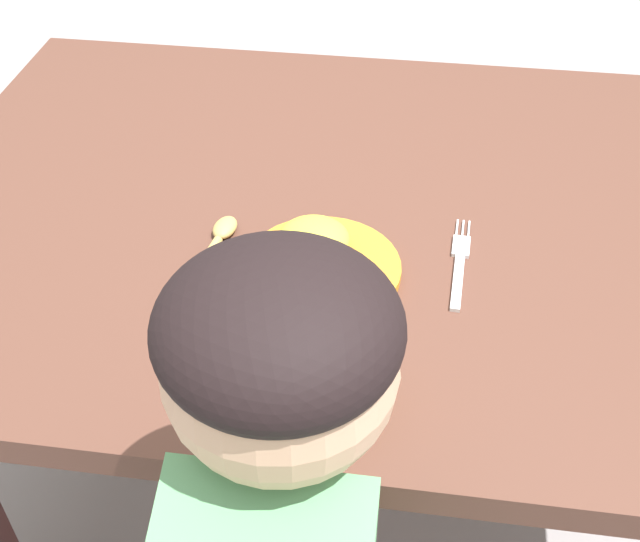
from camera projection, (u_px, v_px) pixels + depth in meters
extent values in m
plane|color=gray|center=(336.00, 475.00, 1.68)|extent=(8.00, 8.00, 0.00)
cube|color=#523126|center=(342.00, 215.00, 1.23)|extent=(1.33, 0.98, 0.04)
cube|color=#4A2826|center=(117.00, 220.00, 1.80)|extent=(0.08, 0.08, 0.66)
cube|color=#4A2826|center=(618.00, 264.00, 1.68)|extent=(0.08, 0.08, 0.66)
cylinder|color=orange|center=(322.00, 269.00, 1.09)|extent=(0.22, 0.22, 0.02)
ellipsoid|color=yellow|center=(314.00, 239.00, 1.09)|extent=(0.10, 0.09, 0.05)
ellipsoid|color=red|center=(336.00, 239.00, 1.11)|extent=(0.03, 0.03, 0.03)
ellipsoid|color=red|center=(319.00, 227.00, 1.13)|extent=(0.03, 0.04, 0.02)
ellipsoid|color=silver|center=(330.00, 274.00, 1.06)|extent=(0.05, 0.04, 0.02)
cube|color=silver|center=(458.00, 282.00, 1.08)|extent=(0.02, 0.11, 0.01)
cube|color=silver|center=(461.00, 247.00, 1.13)|extent=(0.03, 0.04, 0.01)
cylinder|color=silver|center=(469.00, 229.00, 1.16)|extent=(0.01, 0.04, 0.00)
cylinder|color=silver|center=(463.00, 229.00, 1.16)|extent=(0.01, 0.04, 0.00)
cylinder|color=silver|center=(457.00, 228.00, 1.17)|extent=(0.01, 0.04, 0.00)
cylinder|color=tan|center=(196.00, 275.00, 1.08)|extent=(0.04, 0.16, 0.01)
ellipsoid|color=tan|center=(225.00, 228.00, 1.16)|extent=(0.04, 0.06, 0.02)
cylinder|color=gold|center=(346.00, 373.00, 0.90)|extent=(0.08, 0.08, 0.08)
sphere|color=#D8A884|center=(280.00, 365.00, 0.62)|extent=(0.19, 0.19, 0.19)
ellipsoid|color=black|center=(278.00, 327.00, 0.60)|extent=(0.19, 0.19, 0.10)
cylinder|color=#D8A884|center=(303.00, 448.00, 0.85)|extent=(0.04, 0.19, 0.04)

